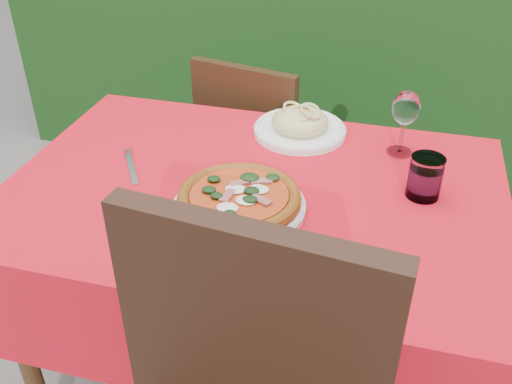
% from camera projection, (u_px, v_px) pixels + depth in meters
% --- Properties ---
extents(ground, '(60.00, 60.00, 0.00)m').
position_uv_depth(ground, '(254.00, 378.00, 1.86)').
color(ground, '#67615D').
rests_on(ground, ground).
extents(dining_table, '(1.26, 0.86, 0.75)m').
position_uv_depth(dining_table, '(254.00, 234.00, 1.53)').
color(dining_table, '#412914').
rests_on(dining_table, ground).
extents(chair_far, '(0.46, 0.46, 0.86)m').
position_uv_depth(chair_far, '(256.00, 152.00, 2.13)').
color(chair_far, black).
rests_on(chair_far, ground).
extents(pizza_plate, '(0.35, 0.35, 0.06)m').
position_uv_depth(pizza_plate, '(239.00, 200.00, 1.35)').
color(pizza_plate, silver).
rests_on(pizza_plate, dining_table).
extents(pasta_plate, '(0.27, 0.27, 0.08)m').
position_uv_depth(pasta_plate, '(300.00, 125.00, 1.68)').
color(pasta_plate, white).
rests_on(pasta_plate, dining_table).
extents(water_glass, '(0.08, 0.08, 0.11)m').
position_uv_depth(water_glass, '(425.00, 179.00, 1.39)').
color(water_glass, silver).
rests_on(water_glass, dining_table).
extents(wine_glass, '(0.08, 0.08, 0.19)m').
position_uv_depth(wine_glass, '(406.00, 111.00, 1.53)').
color(wine_glass, white).
rests_on(wine_glass, dining_table).
extents(fork, '(0.14, 0.20, 0.01)m').
position_uv_depth(fork, '(132.00, 170.00, 1.52)').
color(fork, silver).
rests_on(fork, dining_table).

